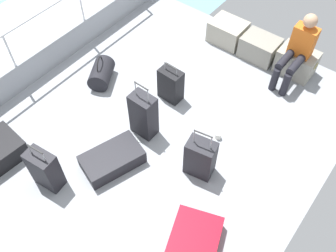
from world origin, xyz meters
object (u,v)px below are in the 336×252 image
cargo_crate_0 (228,32)px  suitcase_0 (200,158)px  passenger_seated (298,49)px  suitcase_3 (171,85)px  cargo_crate_1 (260,48)px  cargo_crate_2 (296,62)px  suitcase_4 (45,169)px  paper_cup (218,136)px  suitcase_5 (144,115)px  suitcase_6 (112,159)px  duffel_bag (101,73)px  suitcase_1 (192,247)px

cargo_crate_0 → suitcase_0: 2.68m
passenger_seated → suitcase_3: size_ratio=1.72×
cargo_crate_1 → cargo_crate_2: 0.63m
suitcase_0 → cargo_crate_0: bearing=114.7°
suitcase_0 → suitcase_4: (-1.40, -1.30, 0.01)m
paper_cup → cargo_crate_1: bearing=102.4°
cargo_crate_0 → suitcase_0: bearing=-65.3°
suitcase_5 → suitcase_3: bearing=98.2°
cargo_crate_0 → suitcase_5: size_ratio=0.67×
cargo_crate_1 → passenger_seated: bearing=-12.8°
suitcase_6 → duffel_bag: size_ratio=1.48×
paper_cup → suitcase_5: bearing=-149.0°
cargo_crate_1 → suitcase_0: size_ratio=0.77×
suitcase_0 → suitcase_6: 1.15m
suitcase_5 → duffel_bag: 1.23m
passenger_seated → duffel_bag: size_ratio=1.86×
cargo_crate_1 → suitcase_0: suitcase_0 is taller
cargo_crate_1 → suitcase_3: bearing=-110.1°
suitcase_0 → suitcase_5: 0.98m
cargo_crate_2 → suitcase_5: 2.64m
cargo_crate_2 → suitcase_1: 3.40m
suitcase_0 → suitcase_5: size_ratio=0.88×
passenger_seated → suitcase_1: (0.41, -3.18, -0.47)m
suitcase_1 → suitcase_3: (-1.63, 1.71, 0.16)m
passenger_seated → duffel_bag: bearing=-140.8°
suitcase_5 → paper_cup: suitcase_5 is taller
cargo_crate_0 → suitcase_1: (1.67, -3.35, -0.08)m
cargo_crate_2 → suitcase_3: bearing=-126.4°
suitcase_3 → suitcase_6: bearing=-84.8°
cargo_crate_0 → suitcase_1: cargo_crate_0 is taller
suitcase_4 → paper_cup: (1.31, 1.90, -0.25)m
cargo_crate_0 → suitcase_4: size_ratio=0.82×
suitcase_0 → suitcase_6: (-0.95, -0.62, -0.18)m
passenger_seated → suitcase_6: 3.12m
cargo_crate_1 → suitcase_5: size_ratio=0.67×
cargo_crate_1 → cargo_crate_2: size_ratio=1.00×
suitcase_1 → passenger_seated: bearing=97.3°
suitcase_0 → suitcase_6: size_ratio=0.91×
suitcase_1 → duffel_bag: 2.99m
cargo_crate_0 → suitcase_6: (0.17, -3.05, -0.08)m
cargo_crate_1 → cargo_crate_0: bearing=177.7°
passenger_seated → suitcase_3: (-1.22, -1.47, -0.32)m
suitcase_0 → duffel_bag: suitcase_0 is taller
suitcase_3 → suitcase_4: size_ratio=0.86×
suitcase_4 → suitcase_5: bearing=72.8°
cargo_crate_0 → cargo_crate_2: cargo_crate_2 is taller
passenger_seated → suitcase_1: size_ratio=1.17×
suitcase_1 → suitcase_5: 1.83m
cargo_crate_2 → suitcase_1: cargo_crate_2 is taller
cargo_crate_2 → passenger_seated: 0.42m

